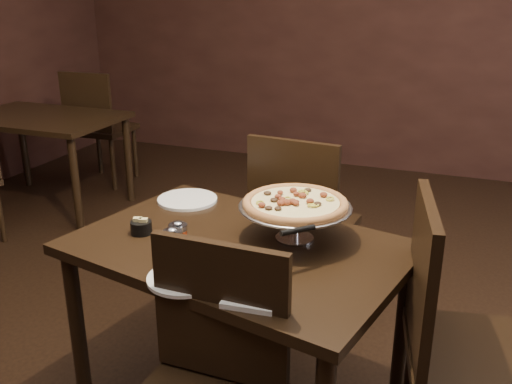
% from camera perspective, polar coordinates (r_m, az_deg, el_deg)
% --- Properties ---
extents(room, '(6.04, 7.04, 2.84)m').
position_cam_1_polar(room, '(1.77, -1.04, 13.64)').
color(room, black).
rests_on(room, ground).
extents(dining_table, '(1.30, 1.01, 0.73)m').
position_cam_1_polar(dining_table, '(2.09, -1.79, -7.57)').
color(dining_table, black).
rests_on(dining_table, ground).
extents(background_table, '(1.12, 0.75, 0.70)m').
position_cam_1_polar(background_table, '(4.48, -20.58, 6.00)').
color(background_table, black).
rests_on(background_table, ground).
extents(pizza_stand, '(0.41, 0.41, 0.17)m').
position_cam_1_polar(pizza_stand, '(2.04, 3.95, -1.20)').
color(pizza_stand, '#BCBCC3').
rests_on(pizza_stand, dining_table).
extents(parmesan_shaker, '(0.07, 0.07, 0.12)m').
position_cam_1_polar(parmesan_shaker, '(1.93, -8.31, -5.20)').
color(parmesan_shaker, '#FAECC2').
rests_on(parmesan_shaker, dining_table).
extents(pepper_flake_shaker, '(0.06, 0.06, 0.11)m').
position_cam_1_polar(pepper_flake_shaker, '(1.99, -7.77, -4.49)').
color(pepper_flake_shaker, '#9B2E0E').
rests_on(pepper_flake_shaker, dining_table).
extents(packet_caddy, '(0.08, 0.08, 0.06)m').
position_cam_1_polar(packet_caddy, '(2.16, -11.41, -3.44)').
color(packet_caddy, black).
rests_on(packet_caddy, dining_table).
extents(napkin_stack, '(0.17, 0.17, 0.02)m').
position_cam_1_polar(napkin_stack, '(1.71, -0.32, -10.41)').
color(napkin_stack, white).
rests_on(napkin_stack, dining_table).
extents(plate_left, '(0.26, 0.26, 0.01)m').
position_cam_1_polar(plate_left, '(2.46, -6.88, -0.76)').
color(plate_left, white).
rests_on(plate_left, dining_table).
extents(plate_near, '(0.24, 0.24, 0.01)m').
position_cam_1_polar(plate_near, '(1.82, -7.12, -8.53)').
color(plate_near, white).
rests_on(plate_near, dining_table).
extents(serving_spatula, '(0.16, 0.16, 0.02)m').
position_cam_1_polar(serving_spatula, '(1.83, 4.18, -3.90)').
color(serving_spatula, '#BCBCC3').
rests_on(serving_spatula, pizza_stand).
extents(chair_far, '(0.48, 0.48, 0.95)m').
position_cam_1_polar(chair_far, '(2.80, 4.51, -2.76)').
color(chair_far, black).
rests_on(chair_far, ground).
extents(chair_side, '(0.54, 0.54, 0.99)m').
position_cam_1_polar(chair_side, '(1.99, 19.51, -13.47)').
color(chair_side, black).
rests_on(chair_side, ground).
extents(bg_chair_far, '(0.47, 0.47, 0.95)m').
position_cam_1_polar(bg_chair_far, '(4.89, -15.58, 6.60)').
color(bg_chair_far, black).
rests_on(bg_chair_far, ground).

